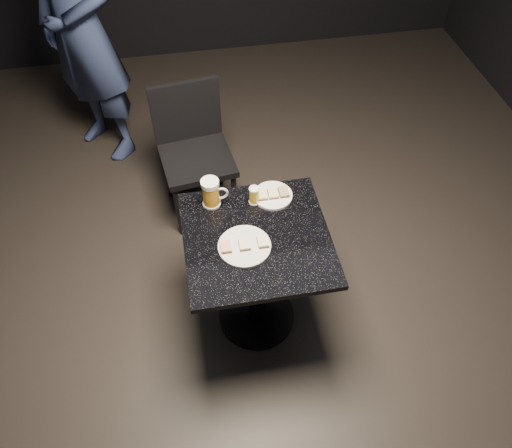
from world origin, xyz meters
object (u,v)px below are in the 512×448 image
object	(u,v)px
table	(257,266)
beer_tumbler	(254,195)
plate_large	(244,246)
beer_mug	(211,193)
patron	(80,28)
plate_small	(273,196)
chair	(193,146)

from	to	relation	value
table	beer_tumbler	size ratio (longest dim) A/B	7.65
plate_large	beer_mug	world-z (taller)	beer_mug
patron	table	world-z (taller)	patron
plate_small	beer_tumbler	world-z (taller)	beer_tumbler
beer_mug	chair	size ratio (longest dim) A/B	0.18
patron	beer_tumbler	distance (m)	1.76
table	chair	size ratio (longest dim) A/B	0.84
table	beer_tumbler	distance (m)	0.37
beer_tumbler	chair	size ratio (longest dim) A/B	0.11
beer_mug	plate_small	bearing A→B (deg)	-1.03
plate_small	chair	distance (m)	0.88
plate_small	patron	world-z (taller)	patron
table	beer_tumbler	world-z (taller)	beer_tumbler
beer_mug	beer_tumbler	distance (m)	0.21
patron	beer_mug	world-z (taller)	patron
table	beer_mug	distance (m)	0.45
plate_large	beer_mug	size ratio (longest dim) A/B	1.58
table	beer_mug	bearing A→B (deg)	125.99
table	chair	bearing A→B (deg)	102.85
plate_large	beer_mug	distance (m)	0.33
plate_small	beer_mug	distance (m)	0.32
beer_tumbler	plate_large	bearing A→B (deg)	-108.88
table	chair	world-z (taller)	chair
plate_small	patron	distance (m)	1.80
plate_small	chair	xyz separation A→B (m)	(-0.36, 0.76, -0.25)
beer_tumbler	chair	xyz separation A→B (m)	(-0.26, 0.78, -0.30)
plate_small	beer_tumbler	distance (m)	0.11
beer_tumbler	plate_small	bearing A→B (deg)	11.60
plate_large	patron	world-z (taller)	patron
plate_large	chair	distance (m)	1.10
plate_large	patron	bearing A→B (deg)	113.55
patron	beer_mug	size ratio (longest dim) A/B	12.22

